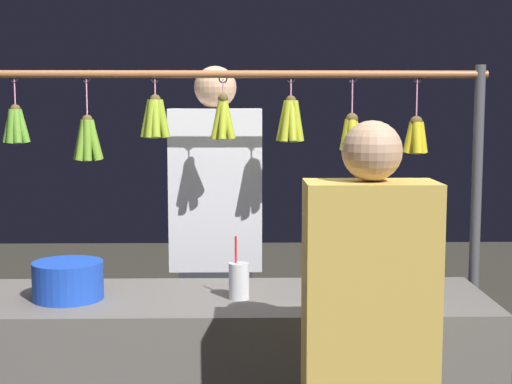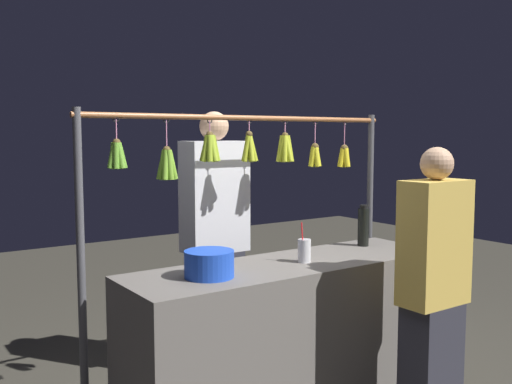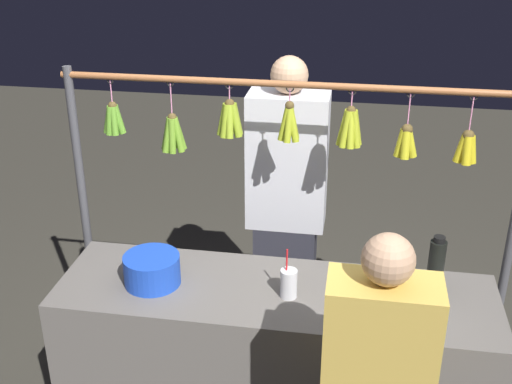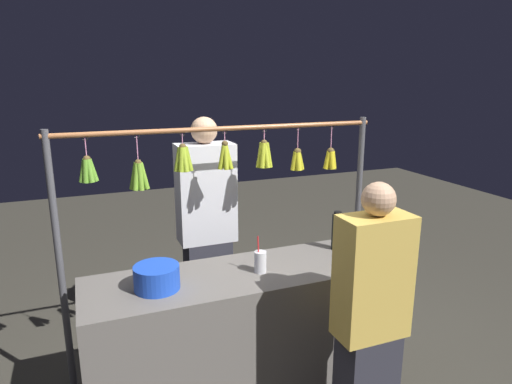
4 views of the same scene
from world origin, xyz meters
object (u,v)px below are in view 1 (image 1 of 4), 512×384
(blue_bucket, at_px, (68,280))
(vendor_person, at_px, (216,260))
(drink_cup, at_px, (239,281))
(water_bottle, at_px, (403,255))

(blue_bucket, relative_size, vendor_person, 0.14)
(blue_bucket, height_order, vendor_person, vendor_person)
(blue_bucket, distance_m, drink_cup, 0.63)
(vendor_person, bearing_deg, blue_bucket, 57.34)
(drink_cup, bearing_deg, vendor_person, -82.31)
(drink_cup, xyz_separation_m, vendor_person, (0.11, -0.81, -0.09))
(water_bottle, xyz_separation_m, blue_bucket, (1.26, 0.15, -0.06))
(drink_cup, relative_size, vendor_person, 0.13)
(drink_cup, bearing_deg, blue_bucket, -0.79)
(water_bottle, relative_size, blue_bucket, 1.06)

